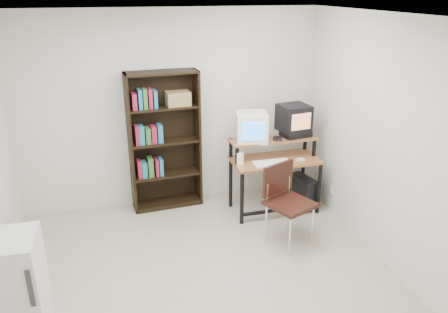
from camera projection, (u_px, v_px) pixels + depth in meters
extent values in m
cube|color=#B6AF97|center=(204.00, 284.00, 4.45)|extent=(4.00, 4.00, 0.01)
cube|color=white|center=(198.00, 17.00, 3.51)|extent=(4.00, 4.00, 0.01)
cube|color=silver|center=(170.00, 110.00, 5.78)|extent=(4.00, 0.01, 2.60)
cube|color=silver|center=(393.00, 147.00, 4.45)|extent=(0.01, 4.00, 2.60)
cube|color=#9B5E32|center=(275.00, 160.00, 5.68)|extent=(1.16, 0.60, 0.03)
cube|color=#9B5E32|center=(273.00, 139.00, 5.69)|extent=(1.15, 0.37, 0.02)
cylinder|color=black|center=(242.00, 198.00, 5.45)|extent=(0.05, 0.05, 0.72)
cylinder|color=black|center=(319.00, 188.00, 5.72)|extent=(0.05, 0.05, 0.72)
cylinder|color=black|center=(231.00, 173.00, 5.85)|extent=(0.05, 0.05, 0.98)
cylinder|color=black|center=(303.00, 165.00, 6.12)|extent=(0.05, 0.05, 0.98)
cylinder|color=black|center=(280.00, 210.00, 5.68)|extent=(1.06, 0.07, 0.05)
cube|color=white|center=(252.00, 127.00, 5.58)|extent=(0.46, 0.46, 0.37)
cube|color=#2E8BF6|center=(253.00, 132.00, 5.40)|extent=(0.29, 0.07, 0.23)
cube|color=black|center=(296.00, 134.00, 5.76)|extent=(0.40, 0.32, 0.08)
cube|color=black|center=(294.00, 118.00, 5.71)|extent=(0.42, 0.41, 0.35)
cube|color=tan|center=(301.00, 122.00, 5.55)|extent=(0.27, 0.05, 0.21)
cylinder|color=#26262B|center=(277.00, 139.00, 5.62)|extent=(0.13, 0.13, 0.05)
cube|color=white|center=(272.00, 163.00, 5.53)|extent=(0.47, 0.22, 0.03)
cube|color=black|center=(301.00, 161.00, 5.65)|extent=(0.22, 0.18, 0.01)
cube|color=white|center=(300.00, 160.00, 5.63)|extent=(0.11, 0.08, 0.03)
cube|color=white|center=(240.00, 159.00, 5.48)|extent=(0.08, 0.08, 0.17)
cube|color=black|center=(302.00, 192.00, 5.97)|extent=(0.30, 0.48, 0.42)
cube|color=black|center=(290.00, 204.00, 5.00)|extent=(0.62, 0.62, 0.04)
cube|color=black|center=(278.00, 179.00, 5.06)|extent=(0.42, 0.22, 0.38)
cylinder|color=silver|center=(290.00, 236.00, 4.85)|extent=(0.02, 0.02, 0.48)
cylinder|color=silver|center=(312.00, 225.00, 5.07)|extent=(0.02, 0.02, 0.48)
cylinder|color=silver|center=(266.00, 223.00, 5.12)|extent=(0.02, 0.02, 0.48)
cylinder|color=silver|center=(288.00, 213.00, 5.34)|extent=(0.02, 0.02, 0.48)
cube|color=black|center=(130.00, 145.00, 5.60)|extent=(0.05, 0.31, 1.85)
cube|color=black|center=(197.00, 138.00, 5.87)|extent=(0.05, 0.31, 1.85)
cube|color=black|center=(163.00, 138.00, 5.86)|extent=(0.92, 0.09, 1.85)
cube|color=black|center=(161.00, 72.00, 5.41)|extent=(0.95, 0.38, 0.03)
cube|color=black|center=(168.00, 202.00, 6.06)|extent=(0.95, 0.38, 0.06)
cube|color=black|center=(166.00, 174.00, 5.91)|extent=(0.89, 0.36, 0.03)
cube|color=black|center=(165.00, 142.00, 5.74)|extent=(0.89, 0.36, 0.02)
cube|color=black|center=(163.00, 107.00, 5.57)|extent=(0.89, 0.36, 0.02)
cube|color=olive|center=(178.00, 98.00, 5.59)|extent=(0.32, 0.25, 0.18)
cube|color=silver|center=(12.00, 283.00, 3.76)|extent=(0.53, 0.53, 0.88)
cube|color=#333333|center=(30.00, 288.00, 3.53)|extent=(0.04, 0.02, 0.35)
cube|color=beige|center=(330.00, 189.00, 5.85)|extent=(0.02, 0.08, 0.12)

